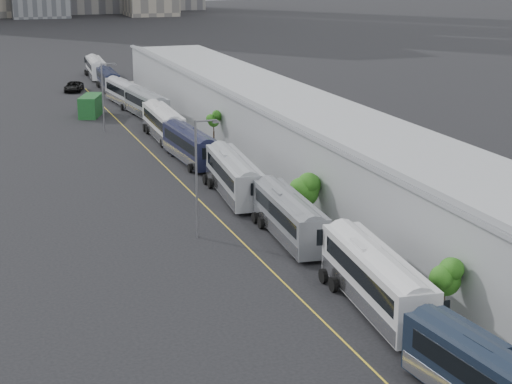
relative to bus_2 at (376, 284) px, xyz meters
name	(u,v)px	position (x,y,z in m)	size (l,w,h in m)	color
sidewalk	(329,208)	(6.45, 21.88, -1.67)	(10.00, 170.00, 0.12)	gray
lane_line	(220,220)	(-4.05, 21.88, -1.72)	(0.12, 160.00, 0.02)	gold
depot	(370,169)	(10.45, 21.88, 1.79)	(12.45, 160.40, 7.20)	gray
bus_2	(376,284)	(0.00, 0.00, 0.00)	(4.12, 14.19, 4.09)	silver
bus_3	(289,220)	(-0.14, 15.20, -0.13)	(3.47, 13.08, 3.78)	slate
bus_4	(234,179)	(-0.53, 28.80, -0.02)	(4.03, 14.00, 4.04)	#979BA0
bus_5	(190,148)	(-0.84, 43.86, -0.14)	(3.24, 13.02, 3.77)	black
bus_6	(163,126)	(-0.77, 57.02, -0.05)	(3.08, 13.65, 3.97)	white
bus_7	(147,107)	(0.21, 71.45, -0.11)	(3.84, 13.30, 3.83)	gray
bus_8	(124,95)	(-0.68, 83.36, -0.16)	(3.78, 12.93, 3.72)	#ADAEB7
bus_9	(108,81)	(-0.48, 99.04, -0.25)	(2.84, 12.07, 3.51)	#161B32
bus_10	(96,69)	(-0.13, 114.44, -0.13)	(3.40, 13.07, 3.78)	white
tree_1	(445,276)	(3.23, -3.16, 1.34)	(2.04, 2.04, 4.10)	black
tree_2	(304,187)	(2.92, 19.53, 1.26)	(2.66, 2.66, 4.33)	black
tree_3	(214,120)	(3.54, 49.23, 1.83)	(1.42, 1.42, 4.34)	black
street_lamp_near	(198,171)	(-6.99, 18.05, 3.91)	(2.04, 0.22, 9.86)	#59595E
street_lamp_far	(104,93)	(-6.95, 63.90, 3.45)	(2.04, 0.22, 8.98)	#59595E
shipping_container	(91,106)	(-7.02, 75.64, -0.23)	(2.46, 6.32, 2.99)	#16471E
suv	(74,87)	(-6.31, 99.34, -0.89)	(2.78, 6.03, 1.68)	black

